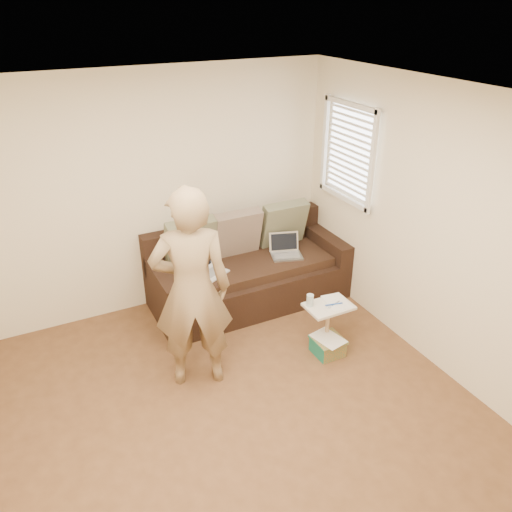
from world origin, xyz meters
name	(u,v)px	position (x,y,z in m)	size (l,w,h in m)	color
floor	(246,429)	(0.00, 0.00, 0.00)	(4.50, 4.50, 0.00)	brown
ceiling	(242,108)	(0.00, 0.00, 2.60)	(4.50, 4.50, 0.00)	white
wall_back	(152,195)	(0.00, 2.25, 1.30)	(4.00, 4.00, 0.00)	beige
wall_right	(453,240)	(2.00, 0.00, 1.30)	(4.50, 4.50, 0.00)	beige
window_blinds	(349,153)	(1.95, 1.50, 1.70)	(0.12, 0.88, 1.08)	white
sofa	(249,268)	(0.90, 1.77, 0.42)	(2.20, 0.95, 0.85)	black
pillow_left	(190,242)	(0.30, 2.01, 0.79)	(0.55, 0.14, 0.55)	#62694E
pillow_mid	(237,233)	(0.85, 1.98, 0.79)	(0.55, 0.14, 0.55)	#755D54
pillow_right	(283,224)	(1.45, 1.98, 0.79)	(0.55, 0.14, 0.55)	#62694E
laptop_silver	(287,257)	(1.33, 1.67, 0.52)	(0.34, 0.25, 0.23)	#B7BABC
laptop_white	(210,275)	(0.39, 1.68, 0.52)	(0.36, 0.26, 0.26)	white
person	(192,290)	(-0.12, 0.79, 0.95)	(0.69, 0.47, 1.90)	olive
side_table	(327,326)	(1.21, 0.64, 0.25)	(0.45, 0.32, 0.50)	silver
drinking_glass	(310,300)	(1.04, 0.72, 0.56)	(0.07, 0.07, 0.12)	silver
scissors	(334,304)	(1.26, 0.62, 0.50)	(0.18, 0.10, 0.02)	silver
paper_on_table	(336,302)	(1.31, 0.65, 0.50)	(0.21, 0.30, 0.00)	white
striped_box	(328,346)	(1.16, 0.54, 0.09)	(0.29, 0.29, 0.18)	#CC671E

